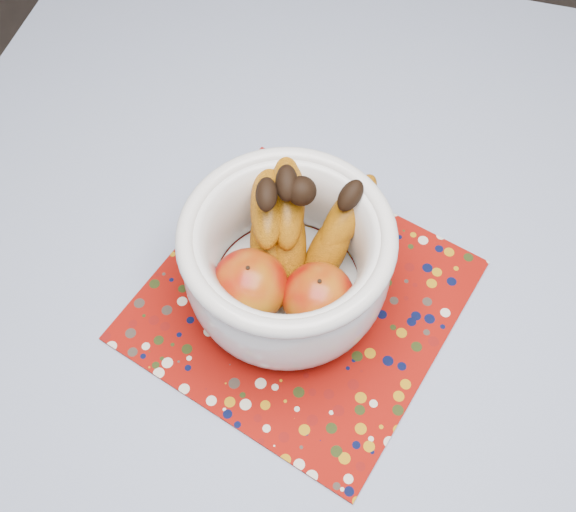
{
  "coord_description": "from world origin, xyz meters",
  "views": [
    {
      "loc": [
        0.01,
        -0.39,
        1.54
      ],
      "look_at": [
        -0.1,
        0.0,
        0.85
      ],
      "focal_mm": 42.0,
      "sensor_mm": 36.0,
      "label": 1
    }
  ],
  "objects": [
    {
      "name": "table",
      "position": [
        0.0,
        0.0,
        0.67
      ],
      "size": [
        1.2,
        1.2,
        0.75
      ],
      "color": "brown",
      "rests_on": "ground"
    },
    {
      "name": "placemat",
      "position": [
        -0.08,
        -0.0,
        0.76
      ],
      "size": [
        0.46,
        0.46,
        0.0
      ],
      "primitive_type": "cube",
      "rotation": [
        0.0,
        0.0,
        -0.31
      ],
      "color": "maroon",
      "rests_on": "tablecloth"
    },
    {
      "name": "tablecloth",
      "position": [
        0.0,
        0.0,
        0.76
      ],
      "size": [
        1.32,
        1.32,
        0.01
      ],
      "primitive_type": "cube",
      "color": "#647BA7",
      "rests_on": "table"
    },
    {
      "name": "fruit_bowl",
      "position": [
        -0.09,
        0.01,
        0.85
      ],
      "size": [
        0.25,
        0.26,
        0.19
      ],
      "color": "white",
      "rests_on": "placemat"
    }
  ]
}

